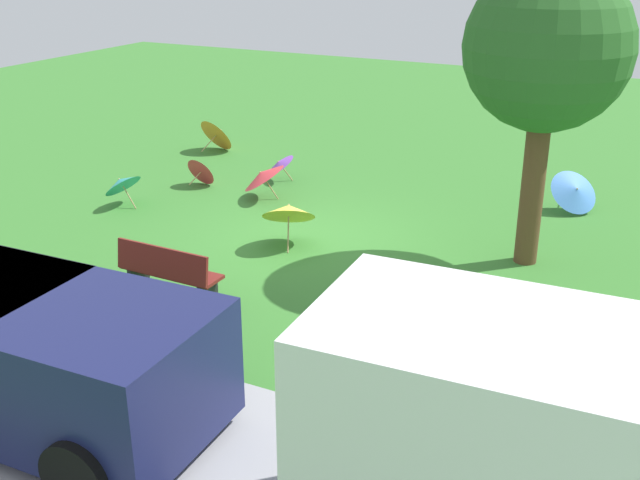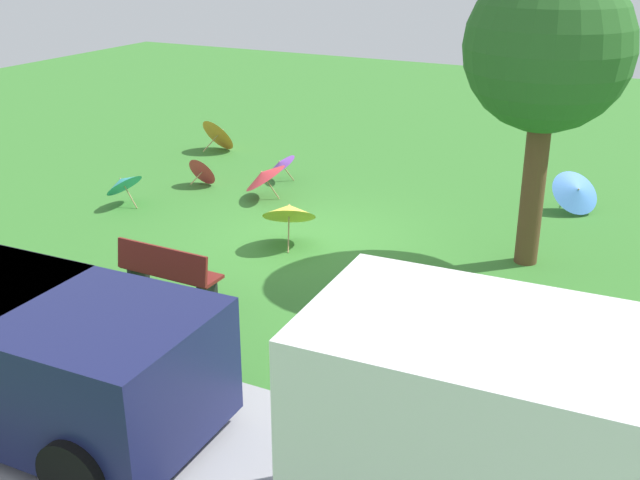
# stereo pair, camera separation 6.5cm
# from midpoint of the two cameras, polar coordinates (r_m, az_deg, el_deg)

# --- Properties ---
(ground) EXTENTS (40.00, 40.00, 0.00)m
(ground) POSITION_cam_midpoint_polar(r_m,az_deg,el_deg) (13.67, -0.48, -0.03)
(ground) COLOR #387A2D
(road_strip) EXTENTS (40.00, 3.55, 0.01)m
(road_strip) POSITION_cam_midpoint_polar(r_m,az_deg,el_deg) (9.18, -19.34, -13.25)
(road_strip) COLOR #9E9EA3
(road_strip) RESTS_ON ground
(van_dark) EXTENTS (4.65, 2.23, 1.53)m
(van_dark) POSITION_cam_midpoint_polar(r_m,az_deg,el_deg) (9.23, -22.49, -6.91)
(van_dark) COLOR #191E4C
(van_dark) RESTS_ON ground
(box_trailer_white) EXTENTS (3.28, 2.03, 2.34)m
(box_trailer_white) POSITION_cam_midpoint_polar(r_m,az_deg,el_deg) (6.48, 13.52, -14.48)
(box_trailer_white) COLOR white
(box_trailer_white) RESTS_ON ground
(park_bench) EXTENTS (1.61, 0.51, 0.90)m
(park_bench) POSITION_cam_midpoint_polar(r_m,az_deg,el_deg) (11.49, -11.37, -2.36)
(park_bench) COLOR maroon
(park_bench) RESTS_ON ground
(shade_tree) EXTENTS (2.56, 2.56, 4.78)m
(shade_tree) POSITION_cam_midpoint_polar(r_m,az_deg,el_deg) (12.34, 16.40, 13.36)
(shade_tree) COLOR brown
(shade_tree) RESTS_ON ground
(parasol_orange_0) EXTENTS (1.11, 1.02, 0.91)m
(parasol_orange_0) POSITION_cam_midpoint_polar(r_m,az_deg,el_deg) (19.51, -7.65, 7.90)
(parasol_orange_0) COLOR tan
(parasol_orange_0) RESTS_ON ground
(parasol_purple_0) EXTENTS (0.88, 0.90, 0.64)m
(parasol_purple_0) POSITION_cam_midpoint_polar(r_m,az_deg,el_deg) (16.88, -3.14, 5.70)
(parasol_purple_0) COLOR tan
(parasol_purple_0) RESTS_ON ground
(parasol_yellow_0) EXTENTS (1.22, 1.20, 0.96)m
(parasol_yellow_0) POSITION_cam_midpoint_polar(r_m,az_deg,el_deg) (13.29, -2.48, 2.17)
(parasol_yellow_0) COLOR tan
(parasol_yellow_0) RESTS_ON ground
(parasol_teal_0) EXTENTS (0.98, 0.99, 0.72)m
(parasol_teal_0) POSITION_cam_midpoint_polar(r_m,az_deg,el_deg) (11.05, 20.43, -4.54)
(parasol_teal_0) COLOR tan
(parasol_teal_0) RESTS_ON ground
(parasol_red_0) EXTENTS (0.74, 0.69, 0.67)m
(parasol_red_0) POSITION_cam_midpoint_polar(r_m,az_deg,el_deg) (16.81, -8.85, 5.14)
(parasol_red_0) COLOR tan
(parasol_red_0) RESTS_ON ground
(parasol_blue_1) EXTENTS (1.23, 1.23, 0.83)m
(parasol_blue_1) POSITION_cam_midpoint_polar(r_m,az_deg,el_deg) (15.72, 18.33, 3.51)
(parasol_blue_1) COLOR tan
(parasol_blue_1) RESTS_ON ground
(parasol_teal_1) EXTENTS (0.82, 0.87, 0.78)m
(parasol_teal_1) POSITION_cam_midpoint_polar(r_m,az_deg,el_deg) (15.80, -14.67, 4.14)
(parasol_teal_1) COLOR tan
(parasol_teal_1) RESTS_ON ground
(parasol_red_1) EXTENTS (1.15, 1.19, 0.82)m
(parasol_red_1) POSITION_cam_midpoint_polar(r_m,az_deg,el_deg) (15.73, -4.43, 4.82)
(parasol_red_1) COLOR tan
(parasol_red_1) RESTS_ON ground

